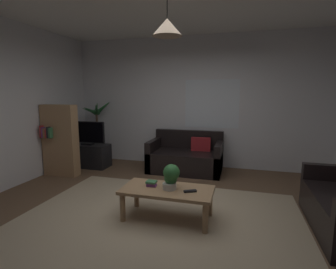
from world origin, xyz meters
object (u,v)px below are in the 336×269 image
(coffee_table, at_px, (167,193))
(pendant_lamp, at_px, (167,27))
(remote_on_table_0, at_px, (190,191))
(potted_plant_on_table, at_px, (171,176))
(tv_stand, at_px, (89,156))
(book_on_table_2, at_px, (151,182))
(book_on_table_0, at_px, (152,185))
(potted_palm_corner, at_px, (98,135))
(couch_under_window, at_px, (186,158))
(book_on_table_1, at_px, (151,184))
(bookshelf_corner, at_px, (60,140))
(tv, at_px, (87,133))

(coffee_table, xyz_separation_m, pendant_lamp, (0.00, 0.00, 2.03))
(remote_on_table_0, xyz_separation_m, potted_plant_on_table, (-0.26, 0.04, 0.16))
(tv_stand, bearing_deg, book_on_table_2, -40.73)
(book_on_table_0, distance_m, potted_palm_corner, 3.14)
(couch_under_window, xyz_separation_m, potted_plant_on_table, (0.24, -2.11, 0.30))
(book_on_table_1, distance_m, potted_palm_corner, 3.13)
(couch_under_window, height_order, potted_plant_on_table, couch_under_window)
(potted_palm_corner, height_order, bookshelf_corner, potted_palm_corner)
(potted_plant_on_table, bearing_deg, remote_on_table_0, -9.05)
(coffee_table, bearing_deg, couch_under_window, 95.33)
(book_on_table_0, bearing_deg, bookshelf_corner, 153.63)
(tv, height_order, potted_palm_corner, potted_palm_corner)
(remote_on_table_0, height_order, bookshelf_corner, bookshelf_corner)
(couch_under_window, xyz_separation_m, remote_on_table_0, (0.50, -2.15, 0.14))
(book_on_table_2, xyz_separation_m, remote_on_table_0, (0.53, -0.07, -0.05))
(book_on_table_0, xyz_separation_m, bookshelf_corner, (-2.30, 1.14, 0.29))
(couch_under_window, bearing_deg, tv, -172.43)
(book_on_table_0, relative_size, potted_plant_on_table, 0.40)
(tv_stand, bearing_deg, book_on_table_0, -40.70)
(couch_under_window, distance_m, tv, 2.22)
(remote_on_table_0, height_order, potted_palm_corner, potted_palm_corner)
(couch_under_window, distance_m, book_on_table_2, 2.09)
(potted_palm_corner, height_order, pendant_lamp, pendant_lamp)
(couch_under_window, height_order, remote_on_table_0, couch_under_window)
(potted_palm_corner, xyz_separation_m, bookshelf_corner, (-0.16, -1.13, 0.06))
(remote_on_table_0, height_order, tv_stand, tv_stand)
(book_on_table_0, distance_m, remote_on_table_0, 0.53)
(pendant_lamp, bearing_deg, coffee_table, -135.00)
(book_on_table_1, bearing_deg, potted_palm_corner, 133.26)
(remote_on_table_0, height_order, tv, tv)
(book_on_table_0, height_order, potted_plant_on_table, potted_plant_on_table)
(book_on_table_1, height_order, book_on_table_2, book_on_table_2)
(tv, bearing_deg, tv_stand, 90.00)
(coffee_table, distance_m, potted_plant_on_table, 0.24)
(remote_on_table_0, distance_m, pendant_lamp, 1.98)
(coffee_table, bearing_deg, book_on_table_0, 172.01)
(book_on_table_0, xyz_separation_m, potted_plant_on_table, (0.27, -0.03, 0.16))
(book_on_table_0, height_order, book_on_table_2, book_on_table_2)
(coffee_table, bearing_deg, book_on_table_2, 171.94)
(tv_stand, bearing_deg, bookshelf_corner, -105.27)
(remote_on_table_0, bearing_deg, couch_under_window, 166.43)
(remote_on_table_0, distance_m, potted_plant_on_table, 0.30)
(coffee_table, relative_size, potted_plant_on_table, 3.61)
(coffee_table, height_order, tv_stand, tv_stand)
(tv, relative_size, potted_palm_corner, 0.56)
(potted_palm_corner, bearing_deg, book_on_table_1, -46.74)
(remote_on_table_0, bearing_deg, book_on_table_1, -123.91)
(tv_stand, bearing_deg, book_on_table_1, -40.75)
(book_on_table_1, bearing_deg, pendant_lamp, -8.04)
(book_on_table_0, relative_size, potted_palm_corner, 0.09)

